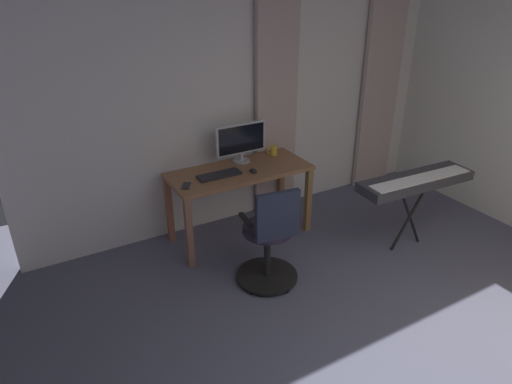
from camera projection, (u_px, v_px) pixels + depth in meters
back_room_partition at (245, 95)px, 4.71m from camera, size 4.82×0.10×2.74m
curtain_left_panel at (379, 95)px, 5.51m from camera, size 0.54×0.06×2.33m
curtain_right_panel at (276, 112)px, 4.85m from camera, size 0.49×0.06×2.33m
desk at (240, 179)px, 4.53m from camera, size 1.42×0.61×0.76m
office_chair at (270, 240)px, 3.88m from camera, size 0.56×0.56×0.97m
computer_monitor at (241, 140)px, 4.58m from camera, size 0.55×0.18×0.40m
computer_keyboard at (219, 175)px, 4.34m from camera, size 0.43×0.15×0.02m
computer_mouse at (253, 171)px, 4.41m from camera, size 0.06×0.10×0.04m
cell_phone_by_monitor at (186, 186)px, 4.14m from camera, size 0.13×0.16×0.01m
mug_coffee at (273, 151)px, 4.82m from camera, size 0.12×0.08×0.10m
piano_keyboard at (416, 182)px, 4.30m from camera, size 1.22×0.39×0.79m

